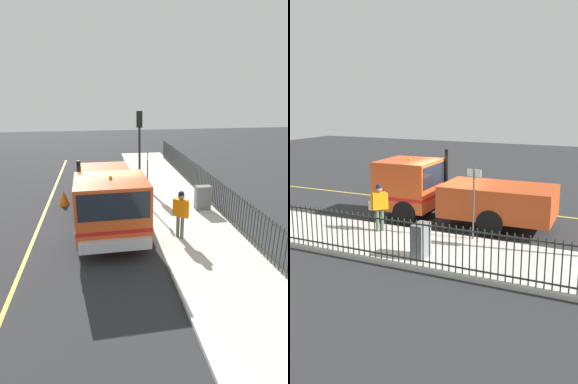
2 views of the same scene
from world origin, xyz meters
The scene contains 10 objects.
ground_plane centered at (0.00, 0.00, 0.00)m, with size 60.10×60.10×0.00m, color #2B2B2D.
sidewalk_slab centered at (3.25, 0.00, 0.06)m, with size 3.19×27.32×0.12m, color beige.
lane_marking centered at (-2.63, 0.00, 0.00)m, with size 0.12×24.59×0.01m, color yellow.
work_truck centered at (0.07, -0.03, 1.27)m, with size 2.50×6.96×2.71m.
worker_standing centered at (2.44, -1.56, 1.16)m, with size 0.49×0.49×1.69m.
iron_fence centered at (4.68, 0.00, 0.78)m, with size 0.04×23.26×1.31m.
traffic_light_near centered at (1.99, 5.33, 2.87)m, with size 0.30×0.22×3.86m.
utility_cabinet centered at (4.10, 0.90, 0.64)m, with size 0.65×0.37×1.03m, color slate.
traffic_cone centered at (-1.86, 2.66, 0.34)m, with size 0.48×0.48×0.69m, color orange.
street_sign centered at (1.83, 1.70, 1.63)m, with size 0.10×0.50×2.42m.
Camera 1 is at (-0.24, -10.92, 4.99)m, focal length 28.69 mm.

